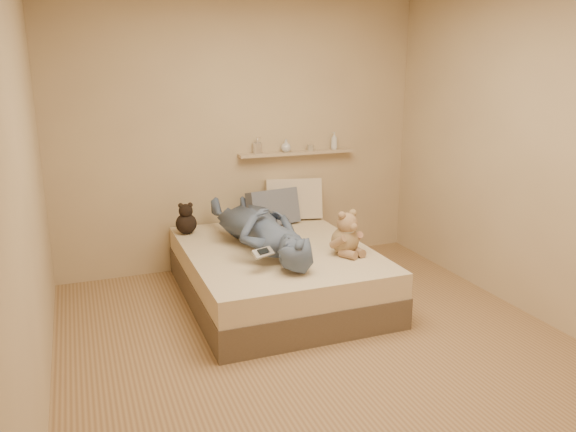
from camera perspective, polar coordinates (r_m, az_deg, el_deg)
name	(u,v)px	position (r m, az deg, el deg)	size (l,w,h in m)	color
room	(323,167)	(3.71, 3.60, 5.01)	(3.80, 3.80, 3.80)	#9D7C51
bed	(276,273)	(4.84, -1.19, -5.79)	(1.50, 1.90, 0.45)	brown
game_console	(263,252)	(4.18, -2.55, -3.72)	(0.19, 0.13, 0.06)	#AAACB1
teddy_bear	(346,236)	(4.58, 5.95, -2.06)	(0.30, 0.31, 0.37)	#957B51
dark_plush	(186,220)	(5.20, -10.31, -0.44)	(0.19, 0.19, 0.30)	black
pillow_cream	(294,199)	(5.62, 0.57, 1.74)	(0.55, 0.16, 0.40)	beige
pillow_grey	(273,207)	(5.41, -1.52, 0.87)	(0.50, 0.14, 0.34)	slate
person	(260,228)	(4.69, -2.89, -1.18)	(0.56, 1.54, 0.37)	#444E6B
wall_shelf	(297,153)	(5.63, 0.92, 6.43)	(1.20, 0.12, 0.03)	tan
shelf_bottles	(293,145)	(5.60, 0.55, 7.28)	(0.90, 0.12, 0.17)	silver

